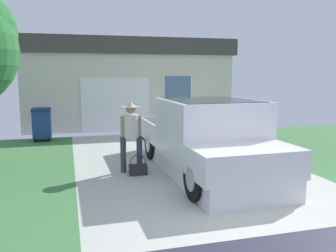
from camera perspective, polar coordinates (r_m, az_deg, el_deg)
name	(u,v)px	position (r m, az deg, el deg)	size (l,w,h in m)	color
pickup_truck	(208,141)	(8.11, 6.40, -2.33)	(2.15, 5.31, 1.69)	silver
person_with_hat	(131,130)	(8.28, -5.87, -0.67)	(0.51, 0.43, 1.63)	#333842
handbag	(138,169)	(8.17, -4.75, -6.75)	(0.39, 0.21, 0.46)	#232328
house_with_garage	(122,82)	(17.22, -7.24, 6.92)	(8.77, 6.19, 3.68)	beige
wheeled_trash_bin	(42,123)	(12.88, -19.34, 0.44)	(0.60, 0.72, 1.10)	navy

